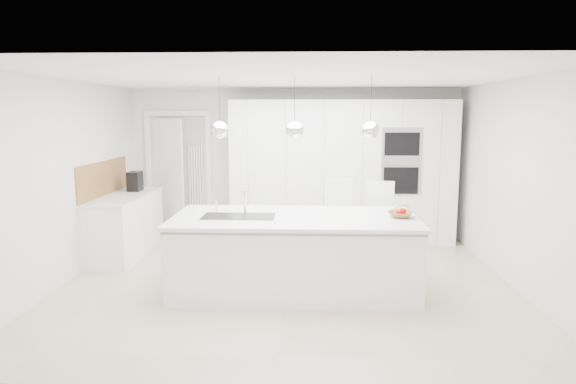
{
  "coord_description": "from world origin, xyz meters",
  "views": [
    {
      "loc": [
        0.27,
        -6.12,
        2.08
      ],
      "look_at": [
        0.0,
        0.3,
        1.1
      ],
      "focal_mm": 32.0,
      "sensor_mm": 36.0,
      "label": 1
    }
  ],
  "objects_px": {
    "fruit_bowl": "(400,215)",
    "bar_stool_left": "(338,226)",
    "island_base": "(294,256)",
    "espresso_machine": "(135,181)",
    "bar_stool_right": "(381,228)"
  },
  "relations": [
    {
      "from": "island_base",
      "to": "bar_stool_right",
      "type": "height_order",
      "value": "bar_stool_right"
    },
    {
      "from": "fruit_bowl",
      "to": "bar_stool_left",
      "type": "xyz_separation_m",
      "value": [
        -0.66,
        0.89,
        -0.33
      ]
    },
    {
      "from": "bar_stool_left",
      "to": "bar_stool_right",
      "type": "distance_m",
      "value": 0.56
    },
    {
      "from": "espresso_machine",
      "to": "island_base",
      "type": "bearing_deg",
      "value": -37.47
    },
    {
      "from": "espresso_machine",
      "to": "bar_stool_right",
      "type": "xyz_separation_m",
      "value": [
        3.64,
        -1.14,
        -0.45
      ]
    },
    {
      "from": "bar_stool_right",
      "to": "fruit_bowl",
      "type": "bearing_deg",
      "value": -72.81
    },
    {
      "from": "bar_stool_left",
      "to": "bar_stool_right",
      "type": "xyz_separation_m",
      "value": [
        0.55,
        -0.11,
        -0.01
      ]
    },
    {
      "from": "fruit_bowl",
      "to": "espresso_machine",
      "type": "distance_m",
      "value": 4.22
    },
    {
      "from": "bar_stool_left",
      "to": "espresso_machine",
      "type": "bearing_deg",
      "value": 157.61
    },
    {
      "from": "bar_stool_left",
      "to": "bar_stool_right",
      "type": "height_order",
      "value": "bar_stool_left"
    },
    {
      "from": "island_base",
      "to": "bar_stool_left",
      "type": "relative_size",
      "value": 2.32
    },
    {
      "from": "island_base",
      "to": "fruit_bowl",
      "type": "height_order",
      "value": "fruit_bowl"
    },
    {
      "from": "island_base",
      "to": "fruit_bowl",
      "type": "xyz_separation_m",
      "value": [
        1.22,
        0.02,
        0.5
      ]
    },
    {
      "from": "island_base",
      "to": "bar_stool_left",
      "type": "distance_m",
      "value": 1.08
    },
    {
      "from": "bar_stool_left",
      "to": "bar_stool_right",
      "type": "bearing_deg",
      "value": -14.8
    }
  ]
}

